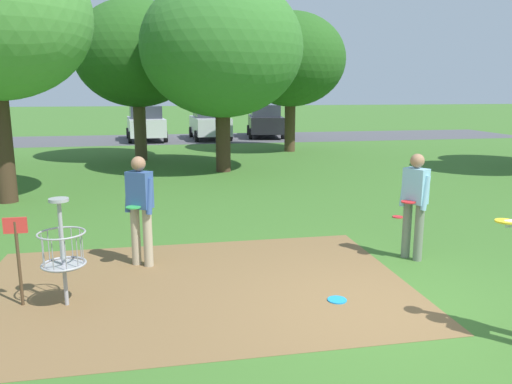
{
  "coord_description": "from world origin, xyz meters",
  "views": [
    {
      "loc": [
        -2.67,
        -5.31,
        2.69
      ],
      "look_at": [
        -1.15,
        2.74,
        1.0
      ],
      "focal_mm": 34.97,
      "sensor_mm": 36.0,
      "label": 1
    }
  ],
  "objects_px": {
    "tree_near_left": "(291,60)",
    "parked_car_leftmost": "(146,123)",
    "parked_car_center_left": "(210,122)",
    "parked_car_center_right": "(265,121)",
    "tree_far_left": "(137,54)",
    "frisbee_mid_grass": "(398,217)",
    "tree_near_right": "(222,48)",
    "frisbee_near_basket": "(337,300)",
    "player_waiting_left": "(140,205)",
    "disc_golf_basket": "(58,248)",
    "player_foreground_watching": "(415,200)"
  },
  "relations": [
    {
      "from": "tree_far_left",
      "to": "parked_car_center_left",
      "type": "relative_size",
      "value": 1.39
    },
    {
      "from": "player_foreground_watching",
      "to": "player_waiting_left",
      "type": "distance_m",
      "value": 4.29
    },
    {
      "from": "frisbee_near_basket",
      "to": "parked_car_center_right",
      "type": "bearing_deg",
      "value": 80.66
    },
    {
      "from": "player_waiting_left",
      "to": "parked_car_leftmost",
      "type": "xyz_separation_m",
      "value": [
        -0.47,
        19.89,
        -0.05
      ]
    },
    {
      "from": "player_waiting_left",
      "to": "tree_far_left",
      "type": "bearing_deg",
      "value": 92.14
    },
    {
      "from": "player_waiting_left",
      "to": "frisbee_mid_grass",
      "type": "height_order",
      "value": "player_waiting_left"
    },
    {
      "from": "frisbee_mid_grass",
      "to": "disc_golf_basket",
      "type": "bearing_deg",
      "value": -151.84
    },
    {
      "from": "tree_near_left",
      "to": "frisbee_near_basket",
      "type": "bearing_deg",
      "value": -102.24
    },
    {
      "from": "frisbee_mid_grass",
      "to": "tree_near_right",
      "type": "bearing_deg",
      "value": 113.32
    },
    {
      "from": "frisbee_near_basket",
      "to": "parked_car_leftmost",
      "type": "height_order",
      "value": "parked_car_leftmost"
    },
    {
      "from": "tree_near_left",
      "to": "parked_car_leftmost",
      "type": "xyz_separation_m",
      "value": [
        -6.38,
        6.12,
        -3.01
      ]
    },
    {
      "from": "player_waiting_left",
      "to": "parked_car_center_right",
      "type": "height_order",
      "value": "parked_car_center_right"
    },
    {
      "from": "tree_near_left",
      "to": "parked_car_center_right",
      "type": "xyz_separation_m",
      "value": [
        0.32,
        6.9,
        -3.01
      ]
    },
    {
      "from": "player_foreground_watching",
      "to": "tree_near_left",
      "type": "distance_m",
      "value": 14.65
    },
    {
      "from": "disc_golf_basket",
      "to": "tree_near_right",
      "type": "height_order",
      "value": "tree_near_right"
    },
    {
      "from": "disc_golf_basket",
      "to": "frisbee_mid_grass",
      "type": "bearing_deg",
      "value": 28.16
    },
    {
      "from": "disc_golf_basket",
      "to": "parked_car_leftmost",
      "type": "height_order",
      "value": "parked_car_leftmost"
    },
    {
      "from": "disc_golf_basket",
      "to": "player_waiting_left",
      "type": "relative_size",
      "value": 0.81
    },
    {
      "from": "frisbee_mid_grass",
      "to": "parked_car_leftmost",
      "type": "relative_size",
      "value": 0.05
    },
    {
      "from": "frisbee_near_basket",
      "to": "parked_car_center_left",
      "type": "bearing_deg",
      "value": 88.83
    },
    {
      "from": "tree_near_right",
      "to": "frisbee_mid_grass",
      "type": "bearing_deg",
      "value": -66.68
    },
    {
      "from": "frisbee_mid_grass",
      "to": "tree_far_left",
      "type": "relative_size",
      "value": 0.04
    },
    {
      "from": "parked_car_center_left",
      "to": "parked_car_center_right",
      "type": "relative_size",
      "value": 0.97
    },
    {
      "from": "disc_golf_basket",
      "to": "tree_near_right",
      "type": "xyz_separation_m",
      "value": [
        3.31,
        10.12,
        3.23
      ]
    },
    {
      "from": "frisbee_near_basket",
      "to": "parked_car_leftmost",
      "type": "distance_m",
      "value": 21.95
    },
    {
      "from": "frisbee_mid_grass",
      "to": "tree_near_right",
      "type": "height_order",
      "value": "tree_near_right"
    },
    {
      "from": "disc_golf_basket",
      "to": "player_foreground_watching",
      "type": "height_order",
      "value": "player_foreground_watching"
    },
    {
      "from": "player_waiting_left",
      "to": "parked_car_center_right",
      "type": "distance_m",
      "value": 21.59
    },
    {
      "from": "frisbee_near_basket",
      "to": "parked_car_center_right",
      "type": "relative_size",
      "value": 0.06
    },
    {
      "from": "tree_far_left",
      "to": "parked_car_center_right",
      "type": "relative_size",
      "value": 1.35
    },
    {
      "from": "player_foreground_watching",
      "to": "parked_car_center_left",
      "type": "bearing_deg",
      "value": 93.61
    },
    {
      "from": "player_waiting_left",
      "to": "parked_car_center_right",
      "type": "relative_size",
      "value": 0.39
    },
    {
      "from": "player_waiting_left",
      "to": "tree_near_right",
      "type": "relative_size",
      "value": 0.28
    },
    {
      "from": "player_foreground_watching",
      "to": "tree_near_left",
      "type": "height_order",
      "value": "tree_near_left"
    },
    {
      "from": "disc_golf_basket",
      "to": "tree_near_right",
      "type": "relative_size",
      "value": 0.22
    },
    {
      "from": "tree_near_right",
      "to": "parked_car_center_right",
      "type": "bearing_deg",
      "value": 71.9
    },
    {
      "from": "player_foreground_watching",
      "to": "parked_car_leftmost",
      "type": "bearing_deg",
      "value": 103.07
    },
    {
      "from": "parked_car_center_left",
      "to": "tree_far_left",
      "type": "bearing_deg",
      "value": -113.43
    },
    {
      "from": "tree_near_right",
      "to": "tree_far_left",
      "type": "distance_m",
      "value": 4.31
    },
    {
      "from": "player_waiting_left",
      "to": "parked_car_leftmost",
      "type": "relative_size",
      "value": 0.39
    },
    {
      "from": "player_waiting_left",
      "to": "tree_near_right",
      "type": "xyz_separation_m",
      "value": [
        2.35,
        8.81,
        3.01
      ]
    },
    {
      "from": "disc_golf_basket",
      "to": "frisbee_mid_grass",
      "type": "relative_size",
      "value": 6.3
    },
    {
      "from": "tree_far_left",
      "to": "parked_car_center_left",
      "type": "distance_m",
      "value": 9.13
    },
    {
      "from": "parked_car_center_right",
      "to": "tree_near_left",
      "type": "bearing_deg",
      "value": -92.62
    },
    {
      "from": "disc_golf_basket",
      "to": "tree_near_left",
      "type": "height_order",
      "value": "tree_near_left"
    },
    {
      "from": "player_foreground_watching",
      "to": "frisbee_mid_grass",
      "type": "bearing_deg",
      "value": 68.07
    },
    {
      "from": "player_foreground_watching",
      "to": "frisbee_near_basket",
      "type": "distance_m",
      "value": 2.4
    },
    {
      "from": "frisbee_near_basket",
      "to": "parked_car_leftmost",
      "type": "xyz_separation_m",
      "value": [
        -2.99,
        21.73,
        0.91
      ]
    },
    {
      "from": "frisbee_mid_grass",
      "to": "tree_near_left",
      "type": "height_order",
      "value": "tree_near_left"
    },
    {
      "from": "player_waiting_left",
      "to": "player_foreground_watching",
      "type": "bearing_deg",
      "value": -6.49
    }
  ]
}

